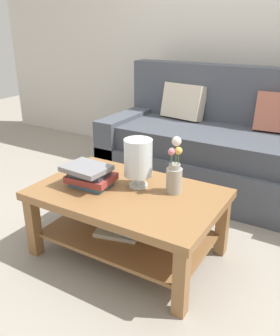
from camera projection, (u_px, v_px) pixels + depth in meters
name	position (u px, v px, depth m)	size (l,w,h in m)	color
ground_plane	(161.00, 231.00, 2.61)	(10.00, 10.00, 0.00)	gray
back_wall	(245.00, 29.00, 3.41)	(6.40, 0.12, 2.70)	beige
couch	(223.00, 150.00, 3.16)	(2.07, 0.90, 1.06)	#474C56
coffee_table	(127.00, 209.00, 2.24)	(1.14, 0.73, 0.45)	olive
book_stack_main	(90.00, 175.00, 2.24)	(0.30, 0.27, 0.14)	#3D6075
glass_hurricane_vase	(138.00, 159.00, 2.19)	(0.18, 0.18, 0.31)	silver
flower_pitcher	(174.00, 173.00, 2.13)	(0.10, 0.10, 0.35)	#9E998E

